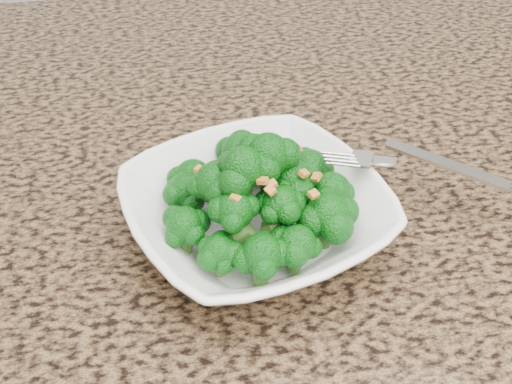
{
  "coord_description": "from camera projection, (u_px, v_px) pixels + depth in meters",
  "views": [
    {
      "loc": [
        -0.11,
        -0.11,
        1.27
      ],
      "look_at": [
        -0.05,
        0.28,
        0.95
      ],
      "focal_mm": 45.0,
      "sensor_mm": 36.0,
      "label": 1
    }
  ],
  "objects": [
    {
      "name": "garlic_topping",
      "position": [
        256.0,
        122.0,
        0.47
      ],
      "size": [
        0.11,
        0.11,
        0.01
      ],
      "primitive_type": null,
      "color": "orange",
      "rests_on": "broccoli_pile"
    },
    {
      "name": "bowl",
      "position": [
        256.0,
        215.0,
        0.53
      ],
      "size": [
        0.26,
        0.26,
        0.05
      ],
      "primitive_type": "imported",
      "rotation": [
        0.0,
        0.0,
        0.32
      ],
      "color": "white",
      "rests_on": "granite_counter"
    },
    {
      "name": "granite_counter",
      "position": [
        303.0,
        226.0,
        0.58
      ],
      "size": [
        1.64,
        1.04,
        0.03
      ],
      "primitive_type": "cube",
      "color": "brown",
      "rests_on": "cabinet"
    },
    {
      "name": "fork",
      "position": [
        387.0,
        160.0,
        0.53
      ],
      "size": [
        0.17,
        0.11,
        0.01
      ],
      "primitive_type": null,
      "rotation": [
        0.0,
        0.0,
        -0.48
      ],
      "color": "silver",
      "rests_on": "bowl"
    },
    {
      "name": "broccoli_pile",
      "position": [
        256.0,
        160.0,
        0.49
      ],
      "size": [
        0.18,
        0.18,
        0.06
      ],
      "primitive_type": null,
      "color": "#0A570D",
      "rests_on": "bowl"
    }
  ]
}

